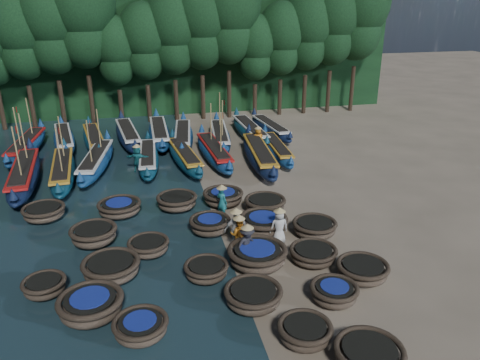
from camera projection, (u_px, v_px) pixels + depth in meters
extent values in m
plane|color=gray|center=(216.00, 223.00, 22.23)|extent=(120.00, 120.00, 0.00)
cube|color=black|center=(170.00, 56.00, 41.65)|extent=(40.00, 3.00, 10.00)
ellipsoid|color=brown|center=(305.00, 334.00, 14.56)|extent=(1.68, 1.68, 0.61)
torus|color=#372C20|center=(305.00, 327.00, 14.45)|extent=(1.76, 1.76, 0.18)
cylinder|color=black|center=(305.00, 326.00, 14.44)|extent=(1.32, 1.32, 0.06)
ellipsoid|color=brown|center=(369.00, 358.00, 13.60)|extent=(2.53, 2.53, 0.62)
torus|color=#372C20|center=(370.00, 350.00, 13.50)|extent=(2.10, 2.10, 0.19)
cylinder|color=black|center=(370.00, 349.00, 13.48)|extent=(1.60, 1.60, 0.06)
ellipsoid|color=brown|center=(91.00, 308.00, 15.68)|extent=(2.20, 2.20, 0.72)
torus|color=#372C20|center=(90.00, 300.00, 15.55)|extent=(2.23, 2.23, 0.22)
cylinder|color=black|center=(90.00, 298.00, 15.54)|extent=(1.69, 1.69, 0.07)
cylinder|color=navy|center=(90.00, 297.00, 15.52)|extent=(1.30, 1.30, 0.04)
ellipsoid|color=brown|center=(141.00, 329.00, 14.79)|extent=(2.08, 2.08, 0.58)
torus|color=#372C20|center=(140.00, 322.00, 14.69)|extent=(1.80, 1.80, 0.18)
cylinder|color=black|center=(140.00, 321.00, 14.67)|extent=(1.36, 1.36, 0.05)
cylinder|color=navy|center=(140.00, 320.00, 14.66)|extent=(1.05, 1.05, 0.04)
ellipsoid|color=brown|center=(253.00, 298.00, 16.27)|extent=(2.18, 2.18, 0.63)
torus|color=#372C20|center=(253.00, 291.00, 16.16)|extent=(2.07, 2.07, 0.19)
cylinder|color=black|center=(253.00, 290.00, 16.14)|extent=(1.58, 1.58, 0.06)
ellipsoid|color=brown|center=(334.00, 295.00, 16.48)|extent=(1.70, 1.70, 0.60)
torus|color=#372C20|center=(334.00, 288.00, 16.37)|extent=(1.75, 1.75, 0.18)
cylinder|color=black|center=(335.00, 287.00, 16.36)|extent=(1.31, 1.31, 0.05)
cylinder|color=navy|center=(335.00, 286.00, 16.34)|extent=(1.01, 1.01, 0.04)
ellipsoid|color=brown|center=(362.00, 272.00, 17.81)|extent=(2.44, 2.44, 0.61)
torus|color=#372C20|center=(363.00, 266.00, 17.70)|extent=(2.02, 2.02, 0.18)
cylinder|color=black|center=(363.00, 265.00, 17.69)|extent=(1.54, 1.54, 0.06)
ellipsoid|color=brown|center=(45.00, 288.00, 16.88)|extent=(1.55, 1.55, 0.56)
torus|color=#372C20|center=(44.00, 282.00, 16.78)|extent=(1.58, 1.58, 0.17)
cylinder|color=black|center=(43.00, 281.00, 16.77)|extent=(1.19, 1.19, 0.05)
ellipsoid|color=brown|center=(111.00, 270.00, 17.85)|extent=(2.66, 2.66, 0.70)
torus|color=#372C20|center=(111.00, 263.00, 17.72)|extent=(2.24, 2.24, 0.21)
cylinder|color=black|center=(110.00, 262.00, 17.71)|extent=(1.70, 1.70, 0.06)
ellipsoid|color=brown|center=(206.00, 272.00, 17.84)|extent=(1.73, 1.73, 0.57)
torus|color=#372C20|center=(206.00, 266.00, 17.74)|extent=(1.73, 1.73, 0.17)
cylinder|color=black|center=(206.00, 265.00, 17.73)|extent=(1.31, 1.31, 0.05)
ellipsoid|color=brown|center=(257.00, 258.00, 18.62)|extent=(2.32, 2.32, 0.75)
torus|color=#372C20|center=(257.00, 250.00, 18.49)|extent=(2.42, 2.42, 0.23)
cylinder|color=black|center=(257.00, 249.00, 18.48)|extent=(1.84, 1.84, 0.07)
cylinder|color=navy|center=(257.00, 248.00, 18.46)|extent=(1.42, 1.42, 0.05)
ellipsoid|color=brown|center=(313.00, 256.00, 18.93)|extent=(1.93, 1.93, 0.58)
torus|color=#372C20|center=(314.00, 250.00, 18.83)|extent=(1.96, 1.96, 0.18)
cylinder|color=black|center=(314.00, 249.00, 18.82)|extent=(1.49, 1.49, 0.05)
ellipsoid|color=brown|center=(94.00, 237.00, 20.27)|extent=(2.08, 2.08, 0.73)
torus|color=#372C20|center=(93.00, 230.00, 20.14)|extent=(2.05, 2.05, 0.22)
cylinder|color=black|center=(93.00, 229.00, 20.13)|extent=(1.53, 1.53, 0.07)
ellipsoid|color=brown|center=(149.00, 248.00, 19.52)|extent=(1.81, 1.81, 0.58)
torus|color=#372C20|center=(148.00, 242.00, 19.42)|extent=(1.76, 1.76, 0.18)
cylinder|color=black|center=(148.00, 241.00, 19.41)|extent=(1.33, 1.33, 0.05)
ellipsoid|color=brown|center=(210.00, 226.00, 21.23)|extent=(2.12, 2.12, 0.67)
torus|color=#372C20|center=(210.00, 220.00, 21.12)|extent=(1.91, 1.91, 0.20)
cylinder|color=black|center=(210.00, 219.00, 21.10)|extent=(1.43, 1.43, 0.06)
cylinder|color=navy|center=(210.00, 219.00, 21.08)|extent=(1.10, 1.10, 0.04)
ellipsoid|color=brown|center=(263.00, 226.00, 21.20)|extent=(2.53, 2.53, 0.76)
torus|color=#372C20|center=(263.00, 219.00, 21.07)|extent=(2.25, 2.25, 0.23)
cylinder|color=black|center=(263.00, 218.00, 21.05)|extent=(1.69, 1.69, 0.07)
cylinder|color=navy|center=(263.00, 217.00, 21.03)|extent=(1.30, 1.30, 0.05)
ellipsoid|color=brown|center=(314.00, 229.00, 21.05)|extent=(2.50, 2.50, 0.62)
torus|color=#372C20|center=(315.00, 223.00, 20.94)|extent=(2.03, 2.03, 0.19)
cylinder|color=black|center=(315.00, 222.00, 20.93)|extent=(1.54, 1.54, 0.06)
ellipsoid|color=brown|center=(44.00, 214.00, 22.51)|extent=(2.15, 2.15, 0.62)
torus|color=#372C20|center=(43.00, 208.00, 22.40)|extent=(2.03, 2.03, 0.19)
cylinder|color=black|center=(43.00, 207.00, 22.38)|extent=(1.54, 1.54, 0.06)
ellipsoid|color=brown|center=(120.00, 209.00, 22.95)|extent=(2.26, 2.26, 0.63)
torus|color=#372C20|center=(119.00, 204.00, 22.84)|extent=(2.14, 2.14, 0.19)
cylinder|color=black|center=(119.00, 203.00, 22.83)|extent=(1.64, 1.64, 0.06)
cylinder|color=navy|center=(119.00, 202.00, 22.82)|extent=(1.26, 1.26, 0.04)
ellipsoid|color=brown|center=(177.00, 203.00, 23.60)|extent=(2.31, 2.31, 0.67)
torus|color=#372C20|center=(177.00, 197.00, 23.48)|extent=(2.07, 2.07, 0.20)
cylinder|color=black|center=(177.00, 196.00, 23.47)|extent=(1.56, 1.56, 0.06)
ellipsoid|color=brown|center=(223.00, 199.00, 24.11)|extent=(2.26, 2.26, 0.66)
torus|color=#372C20|center=(223.00, 193.00, 23.99)|extent=(2.10, 2.10, 0.20)
cylinder|color=black|center=(223.00, 192.00, 23.97)|extent=(1.59, 1.59, 0.06)
cylinder|color=navy|center=(223.00, 192.00, 23.96)|extent=(1.23, 1.23, 0.04)
ellipsoid|color=brown|center=(265.00, 206.00, 23.30)|extent=(2.37, 2.37, 0.66)
torus|color=#372C20|center=(265.00, 200.00, 23.19)|extent=(2.09, 2.09, 0.20)
cylinder|color=black|center=(265.00, 199.00, 23.18)|extent=(1.59, 1.59, 0.06)
ellipsoid|color=#10173B|center=(24.00, 176.00, 26.53)|extent=(2.35, 8.95, 1.11)
cone|color=#10173B|center=(29.00, 142.00, 30.08)|extent=(0.49, 0.49, 0.66)
cone|color=#10173B|center=(12.00, 194.00, 22.47)|extent=(0.49, 0.49, 0.55)
cube|color=#B41816|center=(23.00, 168.00, 26.36)|extent=(1.75, 6.93, 0.13)
cube|color=black|center=(22.00, 166.00, 26.33)|extent=(1.37, 6.02, 0.11)
cylinder|color=#997F4C|center=(23.00, 139.00, 27.08)|extent=(0.08, 0.26, 3.09)
cylinder|color=#997F4C|center=(17.00, 155.00, 24.44)|extent=(0.08, 0.26, 3.09)
plane|color=red|center=(16.00, 130.00, 23.99)|extent=(0.00, 0.39, 0.39)
ellipsoid|color=#0D394D|center=(63.00, 172.00, 27.27)|extent=(2.08, 8.17, 1.01)
cone|color=#0D394D|center=(64.00, 142.00, 30.52)|extent=(0.44, 0.44, 0.61)
cone|color=#0D394D|center=(58.00, 187.00, 23.55)|extent=(0.44, 0.44, 0.50)
cube|color=#C38924|center=(62.00, 165.00, 27.11)|extent=(1.55, 6.32, 0.12)
cube|color=black|center=(61.00, 163.00, 27.08)|extent=(1.21, 5.50, 0.10)
cylinder|color=#997F4C|center=(61.00, 139.00, 27.77)|extent=(0.07, 0.24, 2.83)
cylinder|color=#997F4C|center=(59.00, 153.00, 25.35)|extent=(0.07, 0.24, 2.83)
plane|color=red|center=(59.00, 131.00, 24.94)|extent=(0.00, 0.35, 0.35)
ellipsoid|color=#165277|center=(96.00, 162.00, 28.82)|extent=(2.59, 8.24, 1.01)
cone|color=#165277|center=(107.00, 134.00, 32.24)|extent=(0.45, 0.45, 0.61)
cone|color=#165277|center=(80.00, 176.00, 24.93)|extent=(0.45, 0.45, 0.51)
cube|color=silver|center=(96.00, 155.00, 28.67)|extent=(1.94, 6.38, 0.12)
cube|color=black|center=(95.00, 154.00, 28.64)|extent=(1.56, 5.54, 0.10)
cylinder|color=#997F4C|center=(99.00, 131.00, 29.36)|extent=(0.07, 0.24, 2.84)
cylinder|color=#997F4C|center=(89.00, 144.00, 26.82)|extent=(0.07, 0.24, 2.84)
plane|color=red|center=(90.00, 123.00, 26.37)|extent=(0.00, 0.36, 0.36)
ellipsoid|color=#0D394D|center=(148.00, 159.00, 29.46)|extent=(1.66, 7.44, 0.92)
cone|color=#0D394D|center=(148.00, 134.00, 32.53)|extent=(0.41, 0.41, 0.55)
cone|color=#0D394D|center=(147.00, 171.00, 25.96)|extent=(0.41, 0.41, 0.46)
cube|color=silver|center=(148.00, 153.00, 29.31)|extent=(1.23, 5.76, 0.11)
cube|color=black|center=(147.00, 152.00, 29.29)|extent=(0.94, 5.01, 0.09)
ellipsoid|color=#0D394D|center=(185.00, 157.00, 29.72)|extent=(2.23, 7.80, 0.96)
cone|color=#0D394D|center=(172.00, 132.00, 32.79)|extent=(0.42, 0.42, 0.58)
cone|color=#0D394D|center=(199.00, 168.00, 26.22)|extent=(0.42, 0.42, 0.48)
cube|color=#C38924|center=(184.00, 151.00, 29.57)|extent=(1.67, 6.04, 0.12)
cube|color=black|center=(184.00, 150.00, 29.55)|extent=(1.32, 5.25, 0.10)
ellipsoid|color=#165277|center=(214.00, 153.00, 30.46)|extent=(1.92, 8.14, 1.01)
cone|color=#165277|center=(202.00, 128.00, 33.73)|extent=(0.44, 0.44, 0.60)
cone|color=#165277|center=(229.00, 164.00, 26.73)|extent=(0.44, 0.44, 0.50)
cube|color=#B41816|center=(214.00, 147.00, 30.31)|extent=(1.42, 6.30, 0.12)
cube|color=black|center=(214.00, 145.00, 30.28)|extent=(1.10, 5.48, 0.10)
cylinder|color=#997F4C|center=(211.00, 124.00, 30.97)|extent=(0.07, 0.24, 2.82)
cylinder|color=#997F4C|center=(221.00, 135.00, 28.54)|extent=(0.07, 0.24, 2.82)
plane|color=red|center=(223.00, 115.00, 28.12)|extent=(0.00, 0.35, 0.35)
ellipsoid|color=#10173B|center=(259.00, 156.00, 29.76)|extent=(2.26, 8.83, 1.09)
cone|color=#10173B|center=(249.00, 127.00, 33.41)|extent=(0.48, 0.48, 0.65)
cone|color=#10173B|center=(274.00, 169.00, 25.61)|extent=(0.48, 0.48, 0.55)
cube|color=#C38924|center=(260.00, 149.00, 29.59)|extent=(1.68, 6.84, 0.13)
cube|color=black|center=(260.00, 148.00, 29.56)|extent=(1.32, 5.94, 0.11)
ellipsoid|color=#165277|center=(276.00, 150.00, 31.22)|extent=(1.66, 7.28, 0.90)
cone|color=#165277|center=(265.00, 127.00, 34.23)|extent=(0.40, 0.40, 0.54)
cone|color=#165277|center=(291.00, 159.00, 27.80)|extent=(0.40, 0.40, 0.45)
cube|color=#C38924|center=(277.00, 144.00, 31.08)|extent=(1.22, 5.64, 0.11)
cube|color=black|center=(277.00, 143.00, 31.05)|extent=(0.94, 4.91, 0.09)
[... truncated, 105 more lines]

